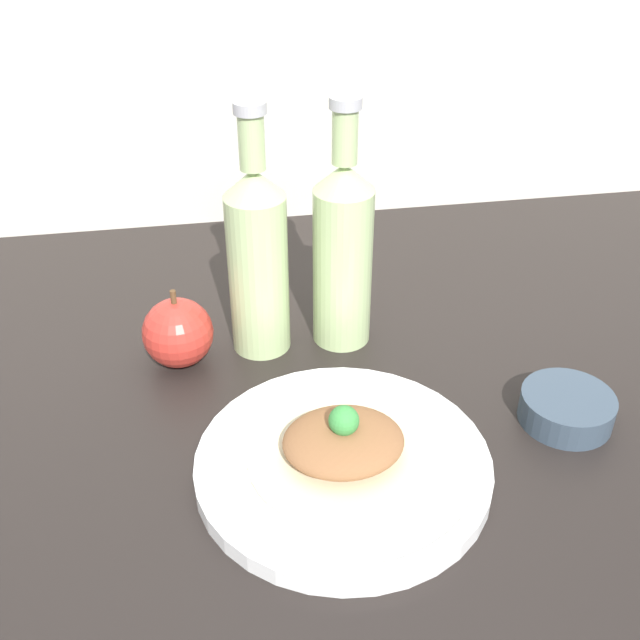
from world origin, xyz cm
name	(u,v)px	position (x,y,z in cm)	size (l,w,h in cm)	color
ground_plane	(381,444)	(0.00, 0.00, -2.00)	(180.00, 110.00, 4.00)	black
plate	(343,463)	(-5.23, -5.23, 1.21)	(28.63, 28.63, 2.27)	white
plated_food	(343,444)	(-5.23, -5.23, 3.66)	(18.46, 18.46, 6.16)	beige
cider_bottle_left	(258,257)	(-10.77, 17.49, 12.05)	(6.90, 6.90, 29.65)	#B7D18E
cider_bottle_right	(343,250)	(-1.00, 17.49, 12.05)	(6.90, 6.90, 29.65)	#B7D18E
apple	(178,333)	(-20.48, 15.57, 4.08)	(8.14, 8.14, 9.70)	red
dipping_bowl	(567,408)	(19.38, -1.59, 1.61)	(9.76, 9.76, 3.22)	#384756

